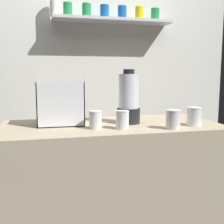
% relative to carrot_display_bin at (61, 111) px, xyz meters
% --- Properties ---
extents(counter, '(1.40, 0.64, 0.90)m').
position_rel_carrot_display_bin_xyz_m(counter, '(0.32, -0.07, -0.54)').
color(counter, tan).
rests_on(counter, ground_plane).
extents(back_wall_unit, '(2.60, 0.24, 2.50)m').
position_rel_carrot_display_bin_xyz_m(back_wall_unit, '(0.33, 0.70, 0.28)').
color(back_wall_unit, silver).
rests_on(back_wall_unit, ground_plane).
extents(carrot_display_bin, '(0.29, 0.20, 0.27)m').
position_rel_carrot_display_bin_xyz_m(carrot_display_bin, '(0.00, 0.00, 0.00)').
color(carrot_display_bin, white).
rests_on(carrot_display_bin, counter).
extents(blender_pitcher, '(0.15, 0.15, 0.35)m').
position_rel_carrot_display_bin_xyz_m(blender_pitcher, '(0.44, -0.05, 0.07)').
color(blender_pitcher, black).
rests_on(blender_pitcher, counter).
extents(juice_cup_orange_far_left, '(0.08, 0.08, 0.11)m').
position_rel_carrot_display_bin_xyz_m(juice_cup_orange_far_left, '(0.19, -0.19, -0.04)').
color(juice_cup_orange_far_left, white).
rests_on(juice_cup_orange_far_left, counter).
extents(juice_cup_pomegranate_left, '(0.08, 0.08, 0.11)m').
position_rel_carrot_display_bin_xyz_m(juice_cup_pomegranate_left, '(0.35, -0.23, -0.04)').
color(juice_cup_pomegranate_left, white).
rests_on(juice_cup_pomegranate_left, counter).
extents(juice_cup_carrot_middle, '(0.09, 0.09, 0.11)m').
position_rel_carrot_display_bin_xyz_m(juice_cup_carrot_middle, '(0.64, -0.30, -0.03)').
color(juice_cup_carrot_middle, white).
rests_on(juice_cup_carrot_middle, counter).
extents(juice_cup_carrot_right, '(0.10, 0.10, 0.12)m').
position_rel_carrot_display_bin_xyz_m(juice_cup_carrot_right, '(0.81, -0.23, -0.03)').
color(juice_cup_carrot_right, white).
rests_on(juice_cup_carrot_right, counter).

